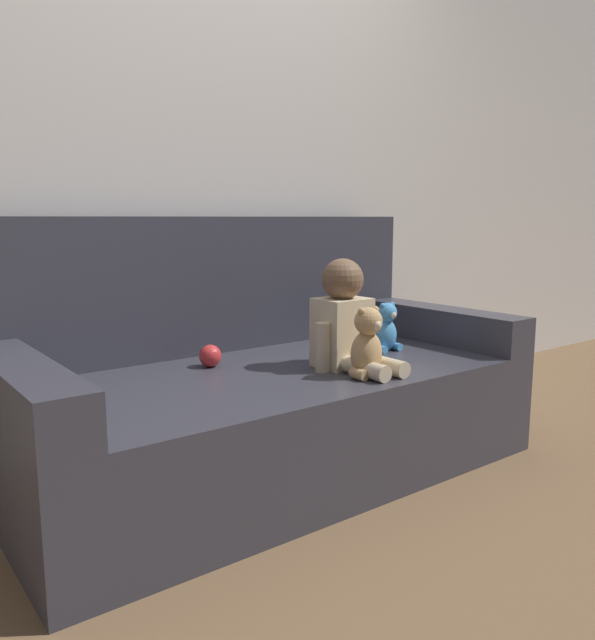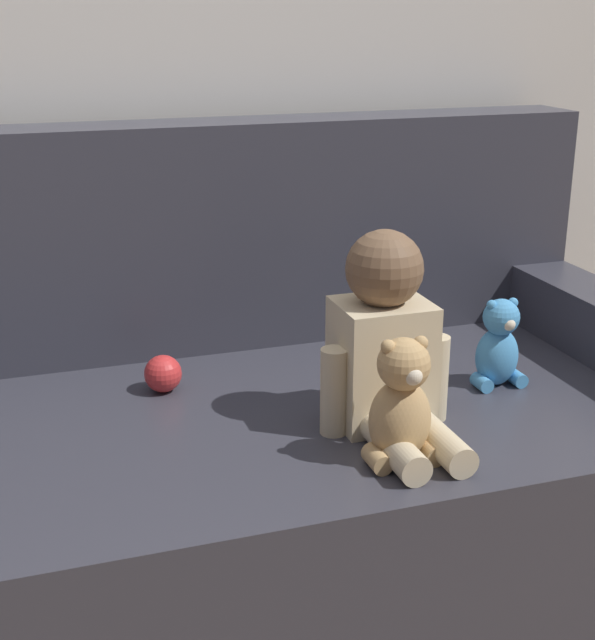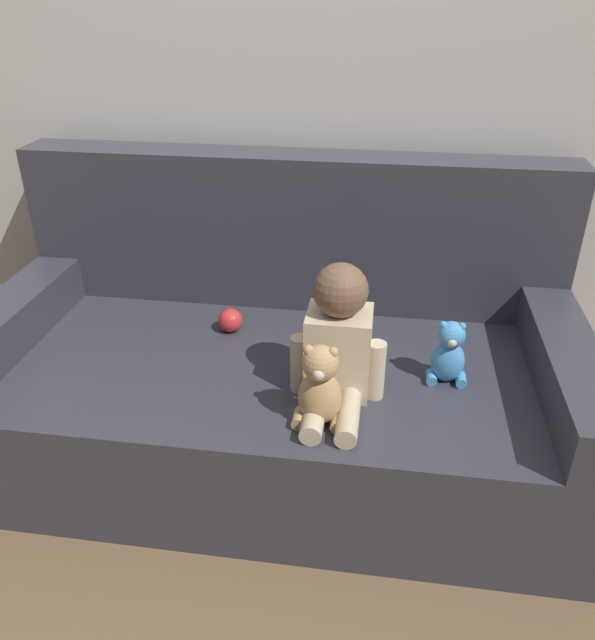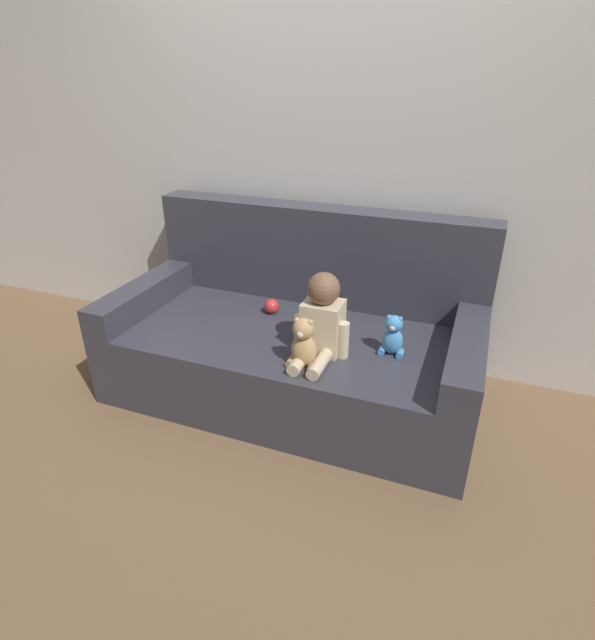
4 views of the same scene
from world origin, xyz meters
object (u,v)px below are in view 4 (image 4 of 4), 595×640
Objects in this scene: couch at (298,337)px; teddy_bear_brown at (304,344)px; toy_ball at (272,306)px; plush_toy_side at (393,336)px; person_baby at (321,321)px.

couch is 7.79× the size of teddy_bear_brown.
couch is 23.05× the size of toy_ball.
couch is 0.59m from plush_toy_side.
person_baby is 1.97× the size of plush_toy_side.
couch reaches higher than toy_ball.
person_baby reaches higher than toy_ball.
person_baby reaches higher than plush_toy_side.
teddy_bear_brown is 0.44m from plush_toy_side.
teddy_bear_brown is at bearing -143.96° from plush_toy_side.
person_baby is at bearing -49.99° from couch.
couch is at bearing 130.01° from person_baby.
plush_toy_side is (0.36, 0.26, -0.02)m from teddy_bear_brown.
toy_ball is (-0.40, 0.31, -0.13)m from person_baby.
couch is 4.78× the size of person_baby.
person_baby is at bearing -37.90° from toy_ball.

